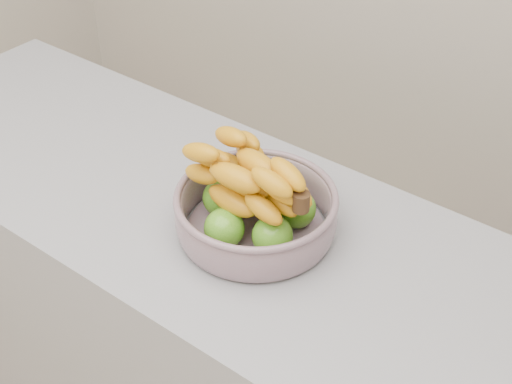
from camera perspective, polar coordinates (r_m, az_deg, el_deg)
counter at (r=1.79m, az=-1.57°, el=-13.30°), size 2.00×0.60×0.90m
fruit_bowl at (r=1.40m, az=-0.05°, el=-1.20°), size 0.32×0.32×0.19m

